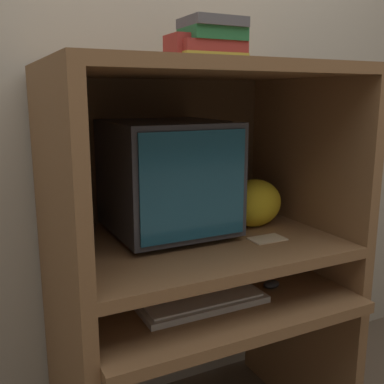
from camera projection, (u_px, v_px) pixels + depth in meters
The scene contains 11 objects.
wall_back at pixel (152, 94), 1.80m from camera, with size 6.00×0.06×2.60m.
desk_base at pixel (203, 350), 1.59m from camera, with size 0.96×0.73×0.65m.
desk_monitor_shelf at pixel (197, 248), 1.56m from camera, with size 0.96×0.68×0.17m.
hutch_upper at pixel (193, 124), 1.50m from camera, with size 0.96×0.68×0.58m.
crt_monitor at pixel (167, 177), 1.56m from camera, with size 0.39×0.42×0.40m.
keyboard at pixel (203, 302), 1.41m from camera, with size 0.41×0.15×0.03m.
mouse at pixel (271, 284), 1.54m from camera, with size 0.06×0.04×0.03m.
snack_bag at pixel (254, 203), 1.67m from camera, with size 0.22×0.16×0.18m.
book_stack at pixel (210, 42), 1.46m from camera, with size 0.23×0.16×0.15m.
paper_card at pixel (267, 239), 1.53m from camera, with size 0.12×0.08×0.00m.
storage_box at pixel (189, 50), 1.45m from camera, with size 0.13×0.11×0.09m.
Camera 1 is at (-0.68, -0.98, 1.30)m, focal length 42.00 mm.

